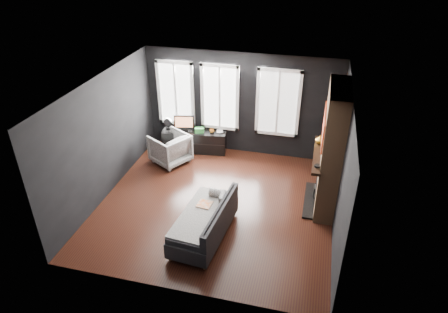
% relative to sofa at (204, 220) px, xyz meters
% --- Properties ---
extents(floor, '(5.00, 5.00, 0.00)m').
position_rel_sofa_xyz_m(floor, '(-0.04, 1.07, -0.39)').
color(floor, black).
rests_on(floor, ground).
extents(ceiling, '(5.00, 5.00, 0.00)m').
position_rel_sofa_xyz_m(ceiling, '(-0.04, 1.07, 2.31)').
color(ceiling, white).
rests_on(ceiling, ground).
extents(wall_back, '(5.00, 0.02, 2.70)m').
position_rel_sofa_xyz_m(wall_back, '(-0.04, 3.57, 0.96)').
color(wall_back, black).
rests_on(wall_back, ground).
extents(wall_left, '(0.02, 5.00, 2.70)m').
position_rel_sofa_xyz_m(wall_left, '(-2.54, 1.07, 0.96)').
color(wall_left, black).
rests_on(wall_left, ground).
extents(wall_right, '(0.02, 5.00, 2.70)m').
position_rel_sofa_xyz_m(wall_right, '(2.46, 1.07, 0.96)').
color(wall_right, black).
rests_on(wall_right, ground).
extents(windows, '(4.00, 0.16, 1.76)m').
position_rel_sofa_xyz_m(windows, '(-0.49, 3.53, 1.99)').
color(windows, white).
rests_on(windows, wall_back).
extents(fireplace, '(0.70, 1.62, 2.70)m').
position_rel_sofa_xyz_m(fireplace, '(2.26, 1.67, 0.96)').
color(fireplace, '#93724C').
rests_on(fireplace, floor).
extents(sofa, '(1.08, 1.90, 0.78)m').
position_rel_sofa_xyz_m(sofa, '(0.00, 0.00, 0.00)').
color(sofa, '#27272A').
rests_on(sofa, floor).
extents(stripe_pillow, '(0.08, 0.31, 0.31)m').
position_rel_sofa_xyz_m(stripe_pillow, '(0.25, 0.48, 0.17)').
color(stripe_pillow, gray).
rests_on(stripe_pillow, sofa).
extents(armchair, '(1.10, 1.12, 0.86)m').
position_rel_sofa_xyz_m(armchair, '(-1.66, 2.54, 0.04)').
color(armchair, silver).
rests_on(armchair, floor).
extents(media_console, '(1.75, 0.74, 0.58)m').
position_rel_sofa_xyz_m(media_console, '(-1.24, 3.31, -0.10)').
color(media_console, black).
rests_on(media_console, floor).
extents(monitor, '(0.56, 0.22, 0.49)m').
position_rel_sofa_xyz_m(monitor, '(-1.51, 3.27, 0.44)').
color(monitor, black).
rests_on(monitor, media_console).
extents(desk_fan, '(0.24, 0.24, 0.32)m').
position_rel_sofa_xyz_m(desk_fan, '(-1.95, 3.25, 0.35)').
color(desk_fan, gray).
rests_on(desk_fan, media_console).
extents(mug, '(0.13, 0.11, 0.12)m').
position_rel_sofa_xyz_m(mug, '(-0.75, 3.30, 0.25)').
color(mug, orange).
rests_on(mug, media_console).
extents(book, '(0.16, 0.05, 0.22)m').
position_rel_sofa_xyz_m(book, '(-0.65, 3.41, 0.30)').
color(book, tan).
rests_on(book, media_console).
extents(storage_box, '(0.27, 0.21, 0.13)m').
position_rel_sofa_xyz_m(storage_box, '(-1.08, 3.24, 0.26)').
color(storage_box, '#296F2F').
rests_on(storage_box, media_console).
extents(mantel_vase, '(0.21, 0.22, 0.19)m').
position_rel_sofa_xyz_m(mantel_vase, '(2.01, 2.12, 0.93)').
color(mantel_vase, '#CA863C').
rests_on(mantel_vase, fireplace).
extents(mantel_clock, '(0.15, 0.15, 0.04)m').
position_rel_sofa_xyz_m(mantel_clock, '(2.01, 1.12, 0.86)').
color(mantel_clock, black).
rests_on(mantel_clock, fireplace).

